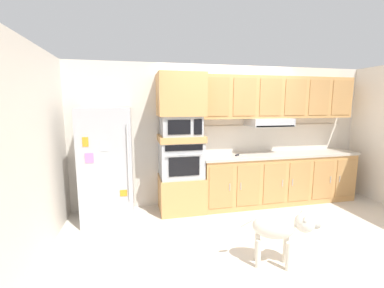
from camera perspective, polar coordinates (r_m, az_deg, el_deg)
name	(u,v)px	position (r m, az deg, el deg)	size (l,w,h in m)	color
ground_plane	(248,224)	(4.21, 12.34, -16.91)	(9.60, 9.60, 0.00)	beige
back_kitchen_wall	(225,134)	(4.85, 7.29, 2.11)	(6.20, 0.12, 2.50)	beige
side_panel_left	(38,151)	(3.65, -30.88, -1.30)	(0.12, 7.10, 2.50)	beige
refrigerator	(107,165)	(4.22, -18.26, -4.37)	(0.76, 0.73, 1.76)	#ADADB2
oven_base_cabinet	(181,193)	(4.49, -2.42, -10.83)	(0.74, 0.62, 0.60)	tan
built_in_oven	(181,159)	(4.33, -2.47, -3.34)	(0.70, 0.62, 0.60)	#A8AAAF
appliance_mid_shelf	(181,138)	(4.27, -2.51, 1.26)	(0.74, 0.62, 0.10)	tan
microwave	(181,126)	(4.24, -2.52, 4.07)	(0.64, 0.54, 0.32)	#A8AAAF
appliance_upper_cabinet	(180,95)	(4.24, -2.57, 10.83)	(0.74, 0.62, 0.68)	tan
lower_cabinet_run	(278,179)	(5.08, 18.44, -7.29)	(2.91, 0.63, 0.88)	tan
countertop_slab	(279,154)	(4.98, 18.67, -2.19)	(2.95, 0.64, 0.04)	#BCB2A3
backsplash_panel	(271,138)	(5.18, 17.17, 1.32)	(2.95, 0.02, 0.50)	silver
upper_cabinet_with_hood	(277,99)	(4.99, 18.38, 9.42)	(2.91, 0.48, 0.88)	tan
screwdriver	(238,155)	(4.55, 10.07, -2.42)	(0.17, 0.17, 0.03)	black
dog	(280,228)	(3.16, 18.94, -17.20)	(0.82, 0.44, 0.66)	beige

